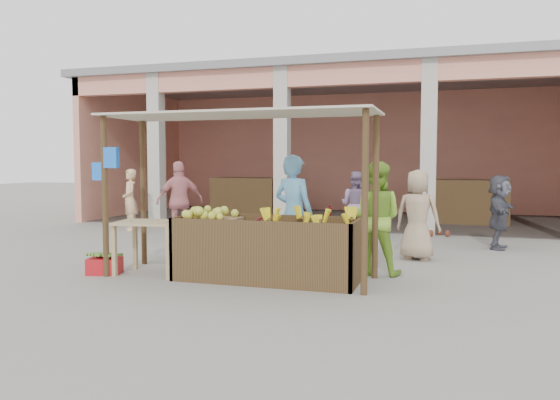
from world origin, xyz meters
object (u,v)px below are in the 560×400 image
(vendor_blue, at_px, (294,209))
(motorcycle, at_px, (306,228))
(fruit_stall, at_px, (267,252))
(side_table, at_px, (151,230))
(vendor_green, at_px, (375,215))
(red_crate, at_px, (105,266))

(vendor_blue, relative_size, motorcycle, 1.10)
(fruit_stall, bearing_deg, side_table, -176.03)
(vendor_green, height_order, motorcycle, vendor_green)
(side_table, bearing_deg, motorcycle, 47.16)
(vendor_green, relative_size, motorcycle, 1.02)
(red_crate, xyz_separation_m, vendor_blue, (2.67, 1.04, 0.84))
(fruit_stall, bearing_deg, vendor_green, 32.27)
(vendor_blue, bearing_deg, vendor_green, -155.96)
(vendor_blue, distance_m, vendor_green, 1.24)
(vendor_green, xyz_separation_m, motorcycle, (-1.47, 1.56, -0.44))
(side_table, bearing_deg, vendor_blue, 14.71)
(vendor_green, bearing_deg, vendor_blue, 9.08)
(side_table, xyz_separation_m, red_crate, (-0.69, -0.18, -0.54))
(fruit_stall, distance_m, vendor_blue, 0.94)
(fruit_stall, xyz_separation_m, vendor_green, (1.41, 0.89, 0.49))
(side_table, relative_size, vendor_green, 0.61)
(motorcycle, bearing_deg, red_crate, 122.44)
(fruit_stall, distance_m, vendor_green, 1.74)
(side_table, bearing_deg, fruit_stall, -4.87)
(fruit_stall, relative_size, red_crate, 5.53)
(red_crate, relative_size, motorcycle, 0.27)
(fruit_stall, bearing_deg, motorcycle, 91.31)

